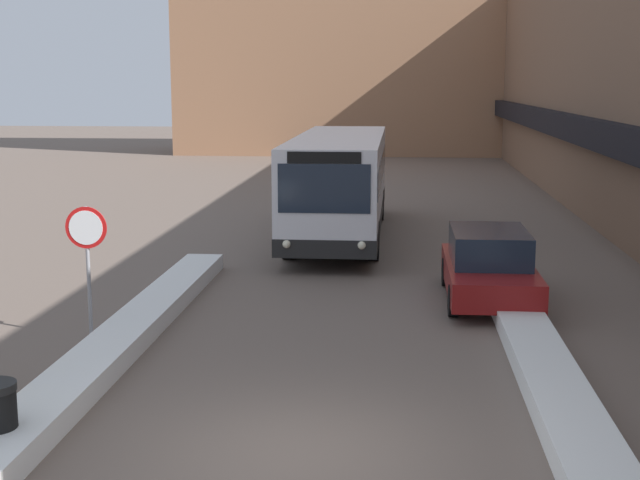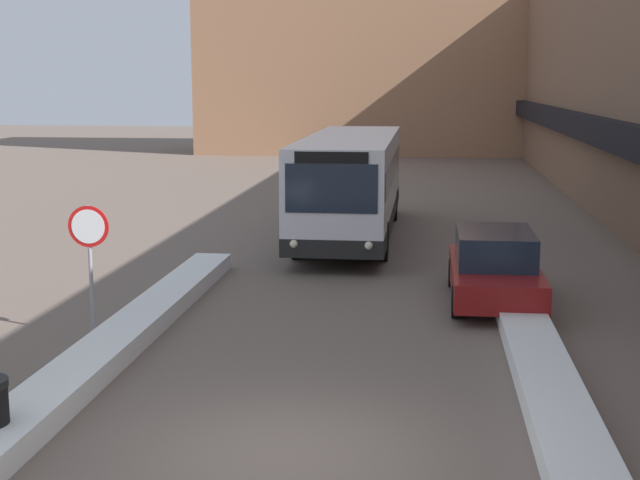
# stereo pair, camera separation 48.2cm
# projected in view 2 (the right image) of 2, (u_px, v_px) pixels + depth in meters

# --- Properties ---
(ground_plane) EXTENTS (160.00, 160.00, 0.00)m
(ground_plane) POSITION_uv_depth(u_px,v_px,m) (284.00, 454.00, 11.31)
(ground_plane) COLOR #66564C
(building_backdrop_far) EXTENTS (26.00, 8.00, 15.03)m
(building_backdrop_far) POSITION_uv_depth(u_px,v_px,m) (403.00, 36.00, 57.56)
(building_backdrop_far) COLOR #996B4C
(building_backdrop_far) RESTS_ON ground_plane
(snow_bank_left) EXTENTS (0.90, 17.90, 0.36)m
(snow_bank_left) POSITION_uv_depth(u_px,v_px,m) (78.00, 374.00, 13.85)
(snow_bank_left) COLOR silver
(snow_bank_left) RESTS_ON ground_plane
(snow_bank_right) EXTENTS (0.90, 15.90, 0.35)m
(snow_bank_right) POSITION_uv_depth(u_px,v_px,m) (572.00, 446.00, 11.12)
(snow_bank_right) COLOR silver
(snow_bank_right) RESTS_ON ground_plane
(city_bus) EXTENTS (2.56, 11.29, 3.06)m
(city_bus) POSITION_uv_depth(u_px,v_px,m) (351.00, 182.00, 26.70)
(city_bus) COLOR silver
(city_bus) RESTS_ON ground_plane
(parked_car_front) EXTENTS (1.85, 4.43, 1.53)m
(parked_car_front) POSITION_uv_depth(u_px,v_px,m) (494.00, 267.00, 18.98)
(parked_car_front) COLOR maroon
(parked_car_front) RESTS_ON ground_plane
(stop_sign) EXTENTS (0.76, 0.08, 2.46)m
(stop_sign) POSITION_uv_depth(u_px,v_px,m) (89.00, 242.00, 16.14)
(stop_sign) COLOR gray
(stop_sign) RESTS_ON ground_plane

